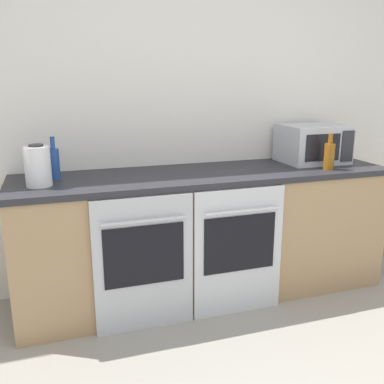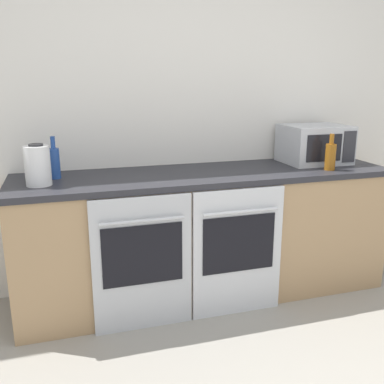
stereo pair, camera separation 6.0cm
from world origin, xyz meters
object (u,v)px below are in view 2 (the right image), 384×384
at_px(oven_right, 238,252).
at_px(microwave, 314,144).
at_px(bottle_blue, 54,162).
at_px(bottle_amber, 330,156).
at_px(oven_left, 143,263).
at_px(kettle, 38,165).

relative_size(oven_right, microwave, 1.83).
distance_m(oven_right, bottle_blue, 1.31).
xyz_separation_m(bottle_blue, bottle_amber, (1.84, -0.28, -0.01)).
xyz_separation_m(oven_left, bottle_blue, (-0.47, 0.43, 0.57)).
bearing_deg(bottle_blue, oven_left, -42.68).
relative_size(microwave, kettle, 1.87).
height_order(oven_left, bottle_amber, bottle_amber).
xyz_separation_m(oven_right, bottle_amber, (0.74, 0.15, 0.56)).
relative_size(oven_left, kettle, 3.43).
bearing_deg(bottle_blue, microwave, 0.05).
height_order(oven_right, microwave, microwave).
distance_m(microwave, kettle, 1.98).
bearing_deg(oven_left, bottle_blue, 137.32).
distance_m(bottle_amber, kettle, 1.93).
bearing_deg(oven_right, microwave, 28.80).
relative_size(microwave, bottle_amber, 1.84).
height_order(oven_left, bottle_blue, bottle_blue).
relative_size(bottle_blue, kettle, 1.08).
bearing_deg(oven_right, bottle_amber, 11.72).
height_order(oven_left, oven_right, same).
bearing_deg(bottle_blue, bottle_amber, -8.64).
relative_size(oven_left, oven_right, 1.00).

